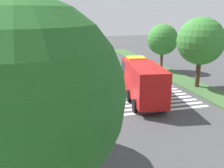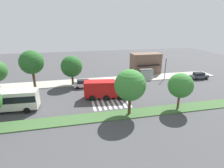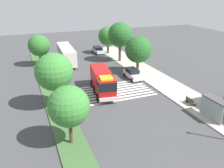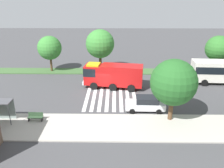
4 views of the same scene
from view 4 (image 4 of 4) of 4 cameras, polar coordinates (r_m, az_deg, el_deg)
ground_plane at (r=32.87m, az=-2.65°, el=-1.68°), size 120.00×120.00×0.00m
sidewalk at (r=24.43m, az=-3.95°, el=-10.52°), size 60.00×5.17×0.14m
median_strip at (r=40.71m, az=-1.97°, el=3.18°), size 60.00×3.00×0.14m
crosswalk at (r=32.82m, az=-0.23°, el=-1.68°), size 6.75×12.49×0.01m
fire_truck at (r=33.28m, az=-0.08°, el=2.33°), size 8.83×3.69×3.54m
parked_car_mid at (r=27.48m, az=8.33°, el=-4.82°), size 4.67×2.14×1.76m
bench_near_shelter at (r=26.46m, az=-18.42°, el=-7.66°), size 1.60×0.50×0.90m
sidewalk_tree_center at (r=24.53m, az=15.01°, el=0.35°), size 4.86×4.86×6.75m
median_tree_far_west at (r=43.19m, az=24.83°, el=7.96°), size 4.32×4.32×6.24m
median_tree_west at (r=39.45m, az=-2.98°, el=9.89°), size 4.83×4.83×7.23m
median_tree_center at (r=41.08m, az=-15.21°, el=8.61°), size 4.07×4.07×6.13m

